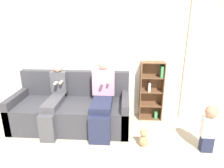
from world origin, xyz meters
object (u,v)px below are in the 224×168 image
at_px(adult_seated, 102,96).
at_px(couch, 72,110).
at_px(bookshelf, 152,90).
at_px(teddy_bear, 144,138).
at_px(child_seated, 54,99).
at_px(toddler_standing, 209,127).

bearing_deg(adult_seated, couch, 170.56).
height_order(bookshelf, teddy_bear, bookshelf).
xyz_separation_m(adult_seated, teddy_bear, (0.71, -0.50, -0.51)).
distance_m(child_seated, toddler_standing, 2.59).
bearing_deg(couch, adult_seated, -9.44).
height_order(child_seated, toddler_standing, child_seated).
bearing_deg(couch, teddy_bear, -24.84).
bearing_deg(teddy_bear, bookshelf, 77.12).
distance_m(child_seated, bookshelf, 1.87).
height_order(couch, bookshelf, bookshelf).
relative_size(child_seated, bookshelf, 0.99).
bearing_deg(adult_seated, child_seated, -177.35).
bearing_deg(bookshelf, teddy_bear, -102.88).
distance_m(adult_seated, bookshelf, 1.05).
bearing_deg(teddy_bear, child_seated, 163.56).
relative_size(child_seated, toddler_standing, 1.53).
relative_size(adult_seated, bookshelf, 1.08).
relative_size(adult_seated, teddy_bear, 4.12).
xyz_separation_m(child_seated, teddy_bear, (1.57, -0.46, -0.44)).
relative_size(couch, bookshelf, 1.81).
height_order(toddler_standing, teddy_bear, toddler_standing).
bearing_deg(child_seated, toddler_standing, -11.51).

